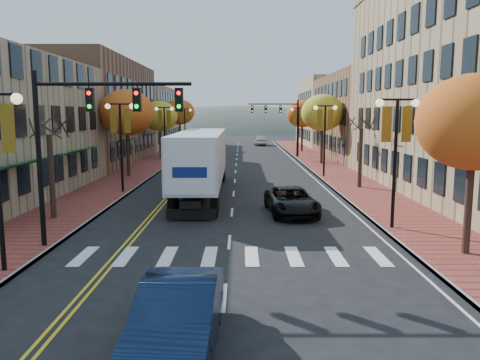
{
  "coord_description": "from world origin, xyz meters",
  "views": [
    {
      "loc": [
        0.48,
        -15.16,
        5.39
      ],
      "look_at": [
        0.45,
        7.15,
        2.2
      ],
      "focal_mm": 35.0,
      "sensor_mm": 36.0,
      "label": 1
    }
  ],
  "objects": [
    {
      "name": "traffic_mast_far",
      "position": [
        5.48,
        42.0,
        4.92
      ],
      "size": [
        6.1,
        0.34,
        7.0
      ],
      "color": "black",
      "rests_on": "ground"
    },
    {
      "name": "building_right_far",
      "position": [
        18.5,
        64.0,
        5.5
      ],
      "size": [
        15.0,
        20.0,
        11.0
      ],
      "primitive_type": "cube",
      "color": "#9E8966",
      "rests_on": "ground"
    },
    {
      "name": "building_left_far",
      "position": [
        -17.0,
        61.0,
        4.75
      ],
      "size": [
        12.0,
        26.0,
        9.5
      ],
      "primitive_type": "cube",
      "color": "#9E8966",
      "rests_on": "ground"
    },
    {
      "name": "ground",
      "position": [
        0.0,
        0.0,
        0.0
      ],
      "size": [
        200.0,
        200.0,
        0.0
      ],
      "primitive_type": "plane",
      "color": "black",
      "rests_on": "ground"
    },
    {
      "name": "lamp_left_d",
      "position": [
        -7.5,
        52.0,
        4.29
      ],
      "size": [
        1.96,
        0.36,
        6.05
      ],
      "color": "black",
      "rests_on": "ground"
    },
    {
      "name": "navy_sedan",
      "position": [
        -0.94,
        -5.15,
        0.82
      ],
      "size": [
        1.89,
        5.05,
        1.65
      ],
      "primitive_type": "imported",
      "rotation": [
        0.0,
        0.0,
        -0.03
      ],
      "color": "black",
      "rests_on": "ground"
    },
    {
      "name": "tree_left_d",
      "position": [
        -9.0,
        58.0,
        5.6
      ],
      "size": [
        4.61,
        4.61,
        7.42
      ],
      "color": "#382619",
      "rests_on": "sidewalk_left"
    },
    {
      "name": "tree_right_d",
      "position": [
        9.0,
        50.0,
        5.29
      ],
      "size": [
        4.35,
        4.35,
        7.0
      ],
      "color": "#382619",
      "rests_on": "sidewalk_right"
    },
    {
      "name": "lamp_right_c",
      "position": [
        7.5,
        42.0,
        4.29
      ],
      "size": [
        1.96,
        0.36,
        6.05
      ],
      "color": "black",
      "rests_on": "ground"
    },
    {
      "name": "tree_right_b",
      "position": [
        9.0,
        18.0,
        2.25
      ],
      "size": [
        0.28,
        0.28,
        4.2
      ],
      "color": "#382619",
      "rests_on": "sidewalk_right"
    },
    {
      "name": "tree_left_b",
      "position": [
        -9.0,
        24.0,
        5.45
      ],
      "size": [
        4.48,
        4.48,
        7.21
      ],
      "color": "#382619",
      "rests_on": "sidewalk_left"
    },
    {
      "name": "traffic_mast_near",
      "position": [
        -5.48,
        3.0,
        4.92
      ],
      "size": [
        6.1,
        0.35,
        7.0
      ],
      "color": "black",
      "rests_on": "ground"
    },
    {
      "name": "building_right_mid",
      "position": [
        18.5,
        42.0,
        5.0
      ],
      "size": [
        15.0,
        24.0,
        10.0
      ],
      "primitive_type": "cube",
      "color": "brown",
      "rests_on": "ground"
    },
    {
      "name": "tree_left_a",
      "position": [
        -9.0,
        8.0,
        2.25
      ],
      "size": [
        0.28,
        0.28,
        4.2
      ],
      "color": "#382619",
      "rests_on": "sidewalk_left"
    },
    {
      "name": "semi_truck",
      "position": [
        -2.05,
        15.68,
        2.47
      ],
      "size": [
        2.82,
        16.92,
        4.23
      ],
      "rotation": [
        0.0,
        0.0,
        0.01
      ],
      "color": "black",
      "rests_on": "ground"
    },
    {
      "name": "car_far_white",
      "position": [
        -2.96,
        53.84,
        0.72
      ],
      "size": [
        2.16,
        4.41,
        1.45
      ],
      "primitive_type": "imported",
      "rotation": [
        0.0,
        0.0,
        -0.11
      ],
      "color": "silver",
      "rests_on": "ground"
    },
    {
      "name": "sidewalk_left",
      "position": [
        -9.0,
        32.5,
        0.07
      ],
      "size": [
        4.0,
        85.0,
        0.15
      ],
      "primitive_type": "cube",
      "color": "brown",
      "rests_on": "ground"
    },
    {
      "name": "building_left_mid",
      "position": [
        -17.0,
        36.0,
        5.5
      ],
      "size": [
        12.0,
        24.0,
        11.0
      ],
      "primitive_type": "cube",
      "color": "brown",
      "rests_on": "ground"
    },
    {
      "name": "lamp_right_a",
      "position": [
        7.5,
        6.0,
        4.29
      ],
      "size": [
        1.96,
        0.36,
        6.05
      ],
      "color": "black",
      "rests_on": "ground"
    },
    {
      "name": "car_far_oncoming",
      "position": [
        3.92,
        64.32,
        0.79
      ],
      "size": [
        1.71,
        4.82,
        1.59
      ],
      "primitive_type": "imported",
      "rotation": [
        0.0,
        0.0,
        3.14
      ],
      "color": "#AFAEB6",
      "rests_on": "ground"
    },
    {
      "name": "tree_left_c",
      "position": [
        -9.0,
        40.0,
        5.05
      ],
      "size": [
        4.16,
        4.16,
        6.69
      ],
      "color": "#382619",
      "rests_on": "sidewalk_left"
    },
    {
      "name": "tree_right_c",
      "position": [
        9.0,
        34.0,
        5.45
      ],
      "size": [
        4.48,
        4.48,
        7.21
      ],
      "color": "#382619",
      "rests_on": "sidewalk_right"
    },
    {
      "name": "tree_right_a",
      "position": [
        9.0,
        2.0,
        5.05
      ],
      "size": [
        4.16,
        4.16,
        6.69
      ],
      "color": "#382619",
      "rests_on": "sidewalk_right"
    },
    {
      "name": "lamp_left_b",
      "position": [
        -7.5,
        16.0,
        4.29
      ],
      "size": [
        1.96,
        0.36,
        6.05
      ],
      "color": "black",
      "rests_on": "ground"
    },
    {
      "name": "car_far_silver",
      "position": [
        3.65,
        64.31,
        0.6
      ],
      "size": [
        2.05,
        4.28,
        1.2
      ],
      "primitive_type": "imported",
      "rotation": [
        0.0,
        0.0,
        -0.09
      ],
      "color": "#95969C",
      "rests_on": "ground"
    },
    {
      "name": "black_suv",
      "position": [
        3.21,
        9.55,
        0.73
      ],
      "size": [
        2.8,
        5.39,
        1.45
      ],
      "primitive_type": "imported",
      "rotation": [
        0.0,
        0.0,
        0.08
      ],
      "color": "black",
      "rests_on": "ground"
    },
    {
      "name": "lamp_left_c",
      "position": [
        -7.5,
        34.0,
        4.29
      ],
      "size": [
        1.96,
        0.36,
        6.05
      ],
      "color": "black",
      "rests_on": "ground"
    },
    {
      "name": "sidewalk_right",
      "position": [
        9.0,
        32.5,
        0.07
      ],
      "size": [
        4.0,
        85.0,
        0.15
      ],
      "primitive_type": "cube",
      "color": "brown",
      "rests_on": "ground"
    },
    {
      "name": "lamp_right_b",
      "position": [
        7.5,
        24.0,
        4.29
      ],
      "size": [
        1.96,
        0.36,
        6.05
      ],
      "color": "black",
      "rests_on": "ground"
    }
  ]
}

